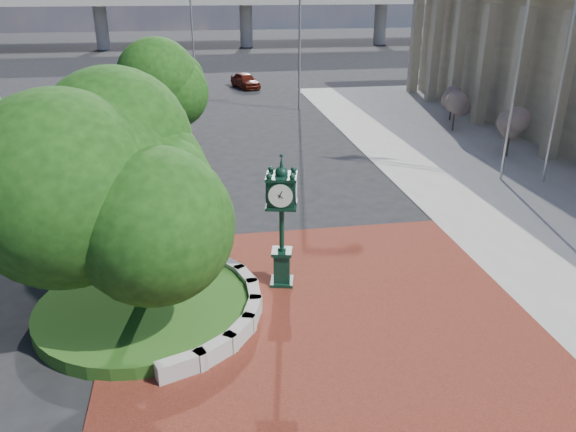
# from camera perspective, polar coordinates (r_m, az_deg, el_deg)

# --- Properties ---
(ground) EXTENTS (200.00, 200.00, 0.00)m
(ground) POSITION_cam_1_polar(r_m,az_deg,el_deg) (17.30, 2.52, -8.37)
(ground) COLOR black
(ground) RESTS_ON ground
(plaza) EXTENTS (12.00, 12.00, 0.04)m
(plaza) POSITION_cam_1_polar(r_m,az_deg,el_deg) (16.46, 3.25, -10.09)
(plaza) COLOR maroon
(plaza) RESTS_ON ground
(planter_wall) EXTENTS (2.96, 6.77, 0.54)m
(planter_wall) POSITION_cam_1_polar(r_m,az_deg,el_deg) (16.86, -6.60, -8.34)
(planter_wall) COLOR #9E9B93
(planter_wall) RESTS_ON ground
(grass_bed) EXTENTS (6.10, 6.10, 0.40)m
(grass_bed) POSITION_cam_1_polar(r_m,az_deg,el_deg) (16.99, -14.42, -9.00)
(grass_bed) COLOR #1E3F12
(grass_bed) RESTS_ON ground
(tree_planter) EXTENTS (5.20, 5.20, 6.33)m
(tree_planter) POSITION_cam_1_polar(r_m,az_deg,el_deg) (15.47, -15.68, 2.19)
(tree_planter) COLOR #38281C
(tree_planter) RESTS_ON ground
(tree_street) EXTENTS (4.40, 4.40, 5.45)m
(tree_street) POSITION_cam_1_polar(r_m,az_deg,el_deg) (32.95, -11.10, 12.44)
(tree_street) COLOR #38281C
(tree_street) RESTS_ON ground
(post_clock) EXTENTS (1.03, 1.03, 4.24)m
(post_clock) POSITION_cam_1_polar(r_m,az_deg,el_deg) (17.02, -0.65, -0.07)
(post_clock) COLOR black
(post_clock) RESTS_ON ground
(parked_car) EXTENTS (2.71, 4.27, 1.35)m
(parked_car) POSITION_cam_1_polar(r_m,az_deg,el_deg) (51.66, -4.36, 13.57)
(parked_car) COLOR #4D150B
(parked_car) RESTS_ON ground
(flagpole_a) EXTENTS (1.59, 0.44, 10.33)m
(flagpole_a) POSITION_cam_1_polar(r_m,az_deg,el_deg) (28.01, 22.31, 13.70)
(flagpole_a) COLOR silver
(flagpole_a) RESTS_ON ground
(flagpole_b) EXTENTS (1.66, 0.33, 10.68)m
(flagpole_b) POSITION_cam_1_polar(r_m,az_deg,el_deg) (28.38, 26.27, 13.54)
(flagpole_b) COLOR silver
(flagpole_b) RESTS_ON ground
(street_lamp_near) EXTENTS (2.18, 0.55, 9.75)m
(street_lamp_near) POSITION_cam_1_polar(r_m,az_deg,el_deg) (41.86, 1.54, 18.40)
(street_lamp_near) COLOR slate
(street_lamp_near) RESTS_ON ground
(street_lamp_far) EXTENTS (2.16, 0.39, 9.62)m
(street_lamp_far) POSITION_cam_1_polar(r_m,az_deg,el_deg) (53.64, -9.51, 19.02)
(street_lamp_far) COLOR slate
(street_lamp_far) RESTS_ON ground
(shrub_near) EXTENTS (1.20, 1.20, 2.20)m
(shrub_near) POSITION_cam_1_polar(r_m,az_deg,el_deg) (32.79, 21.67, 8.27)
(shrub_near) COLOR #38281C
(shrub_near) RESTS_ON ground
(shrub_mid) EXTENTS (1.20, 1.20, 2.20)m
(shrub_mid) POSITION_cam_1_polar(r_m,az_deg,el_deg) (37.50, 16.62, 10.59)
(shrub_mid) COLOR #38281C
(shrub_mid) RESTS_ON ground
(shrub_far) EXTENTS (1.20, 1.20, 2.20)m
(shrub_far) POSITION_cam_1_polar(r_m,az_deg,el_deg) (40.57, 16.34, 11.50)
(shrub_far) COLOR #38281C
(shrub_far) RESTS_ON ground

